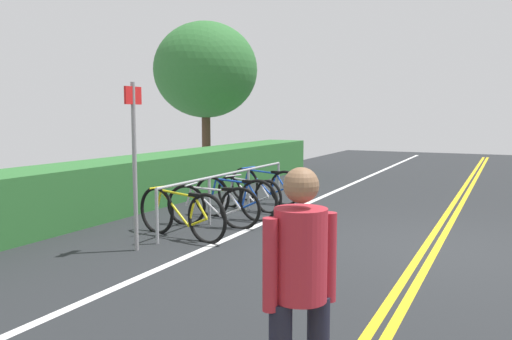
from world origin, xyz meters
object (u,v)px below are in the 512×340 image
bicycle_0 (181,214)px  bike_rack (230,184)px  bicycle_3 (249,194)px  tree_mid (206,70)px  sign_post_near (134,151)px  bicycle_2 (235,198)px  bicycle_4 (264,186)px  bicycle_1 (213,206)px  pedestrian (300,281)px

bicycle_0 → bike_rack: bearing=2.9°
bicycle_3 → tree_mid: size_ratio=0.35×
bicycle_3 → sign_post_near: (-3.46, 0.01, 1.07)m
bike_rack → bicycle_3: (0.81, 0.03, -0.29)m
bicycle_2 → bicycle_4: bicycle_2 is taller
bicycle_1 → bicycle_2: bearing=-0.2°
bicycle_1 → bicycle_4: 2.59m
bike_rack → pedestrian: 6.55m
bicycle_1 → sign_post_near: sign_post_near is taller
bicycle_4 → pedestrian: bearing=-153.6°
bicycle_0 → bicycle_4: bicycle_0 is taller
sign_post_near → tree_mid: tree_mid is taller
tree_mid → bike_rack: bearing=-145.5°
bicycle_0 → sign_post_near: sign_post_near is taller
bicycle_1 → tree_mid: size_ratio=0.36×
bicycle_1 → sign_post_near: bearing=174.7°
bicycle_2 → tree_mid: tree_mid is taller
bicycle_1 → pedestrian: (-4.69, -3.36, 0.56)m
bike_rack → sign_post_near: sign_post_near is taller
bicycle_1 → pedestrian: 5.79m
bicycle_1 → bicycle_2: 0.77m
bicycle_3 → bicycle_0: bearing=-177.4°
bike_rack → sign_post_near: size_ratio=1.95×
pedestrian → sign_post_near: sign_post_near is taller
bike_rack → bicycle_2: bike_rack is taller
bicycle_2 → bicycle_3: 0.90m
bicycle_0 → bicycle_4: bearing=3.3°
bicycle_0 → sign_post_near: bearing=172.3°
bike_rack → sign_post_near: 2.77m
pedestrian → tree_mid: bearing=33.4°
sign_post_near → tree_mid: (8.72, 4.13, 1.85)m
bicycle_2 → sign_post_near: sign_post_near is taller
bicycle_0 → bicycle_1: bearing=-2.8°
bicycle_3 → sign_post_near: bearing=179.9°
bicycle_4 → tree_mid: (4.34, 4.06, 2.88)m
bicycle_0 → sign_post_near: (-0.92, 0.12, 1.02)m
tree_mid → pedestrian: bearing=-146.6°
bike_rack → bicycle_4: (1.73, 0.11, -0.25)m
bicycle_4 → sign_post_near: 4.50m
bicycle_3 → pedestrian: size_ratio=1.04×
bicycle_3 → tree_mid: bearing=38.2°
pedestrian → tree_mid: tree_mid is taller
bike_rack → bicycle_2: 0.29m
bicycle_4 → bicycle_1: bearing=-174.6°
bicycle_2 → bicycle_1: bearing=179.8°
tree_mid → bicycle_2: bearing=-145.0°
bicycle_3 → bicycle_4: 0.93m
bicycle_3 → tree_mid: (5.26, 4.14, 2.92)m
bike_rack → bicycle_3: bearing=2.0°
bicycle_1 → bicycle_4: size_ratio=0.95×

